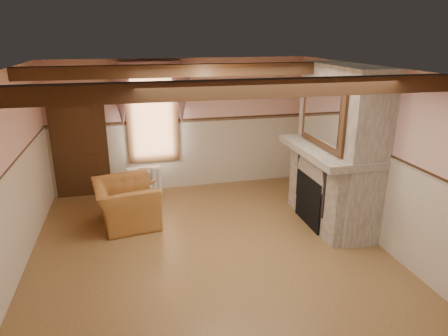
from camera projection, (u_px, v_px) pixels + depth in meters
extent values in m
cube|color=brown|center=(210.00, 253.00, 6.27)|extent=(5.50, 6.00, 0.01)
cube|color=silver|center=(207.00, 70.00, 5.37)|extent=(5.50, 6.00, 0.01)
cube|color=#D9A496|center=(181.00, 125.00, 8.58)|extent=(5.50, 0.02, 2.80)
cube|color=#D9A496|center=(286.00, 291.00, 3.06)|extent=(5.50, 0.02, 2.80)
cube|color=#D9A496|center=(2.00, 184.00, 5.21)|extent=(0.02, 6.00, 2.80)
cube|color=#D9A496|center=(376.00, 156.00, 6.43)|extent=(0.02, 6.00, 2.80)
cube|color=black|center=(312.00, 200.00, 7.12)|extent=(0.20, 0.95, 0.90)
imported|color=#9E662D|center=(126.00, 203.00, 7.14)|extent=(1.21, 1.34, 0.78)
cylinder|color=brown|center=(144.00, 193.00, 7.90)|extent=(0.63, 0.63, 0.55)
cube|color=#B7AD8C|center=(144.00, 175.00, 7.78)|extent=(0.31, 0.36, 0.20)
cube|color=white|center=(144.00, 181.00, 8.47)|extent=(0.72, 0.25, 0.60)
imported|color=brown|center=(333.00, 146.00, 6.74)|extent=(0.36, 0.36, 0.09)
cube|color=black|center=(310.00, 131.00, 7.57)|extent=(0.14, 0.24, 0.20)
cylinder|color=gold|center=(315.00, 131.00, 7.36)|extent=(0.11, 0.11, 0.28)
cylinder|color=maroon|center=(341.00, 148.00, 6.49)|extent=(0.06, 0.06, 0.16)
cylinder|color=gold|center=(336.00, 147.00, 6.65)|extent=(0.06, 0.06, 0.12)
cube|color=gray|center=(339.00, 147.00, 6.91)|extent=(0.85, 2.00, 2.80)
cube|color=gray|center=(329.00, 150.00, 6.88)|extent=(1.05, 2.05, 0.12)
cube|color=silver|center=(322.00, 116.00, 6.65)|extent=(0.06, 1.44, 1.04)
cube|color=black|center=(80.00, 148.00, 8.17)|extent=(1.10, 0.10, 2.10)
cube|color=white|center=(152.00, 115.00, 8.34)|extent=(1.06, 0.08, 2.02)
cube|color=gray|center=(151.00, 87.00, 8.07)|extent=(1.30, 0.14, 1.40)
cube|color=black|center=(229.00, 89.00, 4.30)|extent=(5.50, 0.18, 0.20)
cube|color=black|center=(193.00, 70.00, 6.51)|extent=(5.50, 0.18, 0.20)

